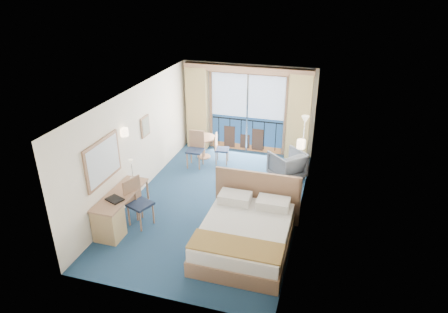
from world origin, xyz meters
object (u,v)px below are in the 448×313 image
Objects in this scene: armchair at (287,165)px; floor_lamp at (304,130)px; table_chair_a at (219,147)px; desk_chair at (137,199)px; nightstand at (290,202)px; bed at (246,233)px; round_table at (204,142)px; desk at (111,218)px; table_chair_b at (196,147)px.

floor_lamp reaches higher than armchair.
table_chair_a is (-2.03, 0.34, 0.12)m from armchair.
armchair is 0.77× the size of desk_chair.
floor_lamp is at bearing 89.40° from nightstand.
bed is 2.72× the size of armchair.
floor_lamp is (0.33, 0.45, 0.87)m from armchair.
round_table is at bearing 16.37° from desk_chair.
round_table is (-2.59, 0.58, 0.11)m from armchair.
table_chair_b reaches higher than desk.
desk_chair is (-3.17, -1.38, 0.35)m from nightstand.
bed is 4.45m from round_table.
table_chair_a is (1.16, 4.00, 0.08)m from desk.
armchair is at bearing -12.68° from round_table.
nightstand is 0.59× the size of table_chair_a.
armchair reaches higher than nightstand.
bed is at bearing 37.13° from armchair.
armchair reaches higher than round_table.
nightstand is at bearing 28.98° from desk.
floor_lamp reaches higher than desk.
floor_lamp is at bearing -96.13° from table_chair_a.
desk is 2.25× the size of round_table.
floor_lamp is 1.59× the size of table_chair_b.
desk_chair is 1.22× the size of table_chair_a.
bed is at bearing -164.09° from table_chair_a.
floor_lamp is 3.06m from table_chair_b.
desk_chair is 3.70m from round_table.
desk_chair is at bearing -96.41° from table_chair_b.
table_chair_a is at bearing -177.35° from floor_lamp.
desk_chair is at bearing 157.58° from table_chair_a.
round_table is at bearing 84.43° from table_chair_b.
nightstand is 3.12m from table_chair_a.
nightstand is at bearing -90.60° from floor_lamp.
round_table is (0.27, 3.69, -0.12)m from desk_chair.
bed reaches higher than desk_chair.
desk is (-3.49, -1.93, 0.16)m from nightstand.
floor_lamp is 1.01× the size of desk.
table_chair_b is at bearing -46.58° from armchair.
desk reaches higher than round_table.
desk_chair is at bearing -156.43° from nightstand.
table_chair_a is at bearing 6.96° from desk_chair.
nightstand is 3.42m from table_chair_b.
nightstand is 0.32× the size of floor_lamp.
round_table is (-2.22, 3.85, 0.16)m from bed.
desk reaches higher than armchair.
desk is (-2.82, -0.39, 0.09)m from bed.
bed reaches higher than nightstand.
table_chair_b is (-2.26, 3.27, 0.24)m from bed.
floor_lamp is 2.28× the size of round_table.
table_chair_b is (-2.93, 1.73, 0.32)m from nightstand.
armchair is at bearing -22.07° from desk_chair.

